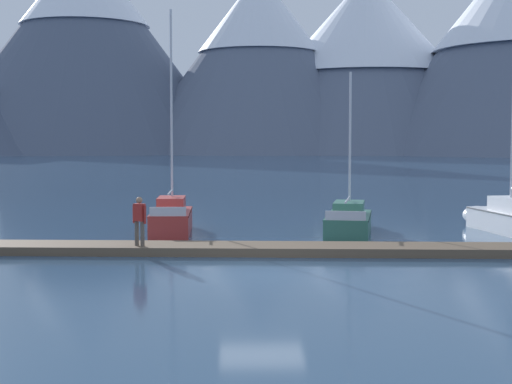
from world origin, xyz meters
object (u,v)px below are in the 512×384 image
at_px(sailboat_second_berth, 172,217).
at_px(sailboat_mid_dock_port, 349,220).
at_px(sailboat_mid_dock_starboard, 509,219).
at_px(person_on_dock, 139,218).

xyz_separation_m(sailboat_second_berth, sailboat_mid_dock_port, (7.58, -0.36, -0.09)).
bearing_deg(sailboat_second_berth, sailboat_mid_dock_starboard, -3.05).
xyz_separation_m(sailboat_mid_dock_port, sailboat_mid_dock_starboard, (6.74, -0.41, 0.07)).
relative_size(sailboat_second_berth, sailboat_mid_dock_port, 1.39).
height_order(sailboat_mid_dock_port, sailboat_mid_dock_starboard, sailboat_mid_dock_starboard).
height_order(sailboat_second_berth, sailboat_mid_dock_port, sailboat_second_berth).
relative_size(sailboat_mid_dock_starboard, person_on_dock, 4.73).
relative_size(sailboat_mid_dock_port, person_on_dock, 4.02).
distance_m(sailboat_second_berth, person_on_dock, 6.45).
bearing_deg(sailboat_second_berth, sailboat_mid_dock_port, -2.68).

